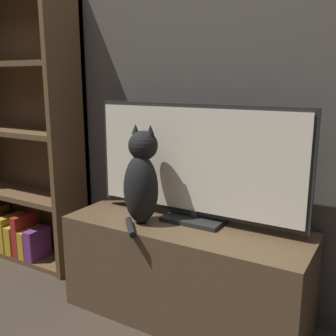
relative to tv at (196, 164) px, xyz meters
name	(u,v)px	position (x,y,z in m)	size (l,w,h in m)	color
wall_back	(213,36)	(-0.01, 0.19, 0.57)	(4.80, 0.05, 2.60)	#47423D
tv_stand	(185,271)	(-0.01, -0.07, -0.50)	(1.13, 0.42, 0.46)	brown
tv	(196,164)	(0.00, 0.00, 0.00)	(1.03, 0.17, 0.54)	black
cat	(142,179)	(-0.20, -0.14, -0.07)	(0.18, 0.29, 0.45)	black
bookshelf	(27,146)	(-1.18, 0.05, -0.03)	(0.78, 0.28, 1.59)	brown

